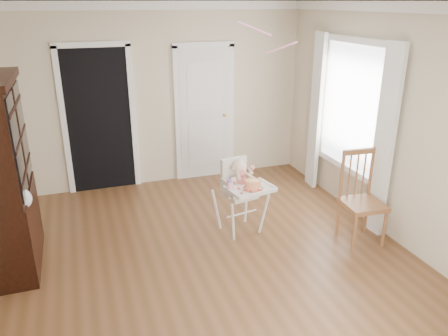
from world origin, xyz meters
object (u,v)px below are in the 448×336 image
object	(u,v)px
cake	(253,185)
china_cabinet	(3,177)
high_chair	(241,188)
sippy_cup	(230,185)
dining_chair	(362,201)

from	to	relation	value
cake	china_cabinet	distance (m)	2.66
high_chair	china_cabinet	world-z (taller)	china_cabinet
sippy_cup	china_cabinet	distance (m)	2.39
cake	sippy_cup	xyz separation A→B (m)	(-0.27, 0.06, 0.02)
high_chair	sippy_cup	bearing A→B (deg)	-149.57
china_cabinet	dining_chair	world-z (taller)	china_cabinet
china_cabinet	sippy_cup	bearing A→B (deg)	-6.85
high_chair	dining_chair	bearing A→B (deg)	-38.35
high_chair	china_cabinet	bearing A→B (deg)	166.85
high_chair	dining_chair	distance (m)	1.43
cake	china_cabinet	world-z (taller)	china_cabinet
cake	dining_chair	size ratio (longest dim) A/B	0.22
sippy_cup	high_chair	bearing A→B (deg)	41.20
sippy_cup	dining_chair	size ratio (longest dim) A/B	0.15
high_chair	cake	size ratio (longest dim) A/B	3.91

